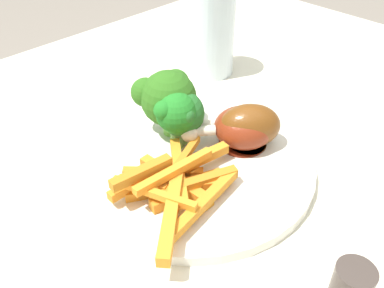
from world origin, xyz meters
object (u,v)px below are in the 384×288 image
object	(u,v)px
dinner_plate	(192,163)
carrot_fries_pile	(177,184)
broccoli_floret_back	(175,113)
broccoli_floret_front	(167,96)
water_glass	(211,34)
broccoli_floret_middle	(179,112)
dining_table	(201,215)
chicken_drumstick_far	(246,127)
chicken_drumstick_near	(240,128)

from	to	relation	value
dinner_plate	carrot_fries_pile	xyz separation A→B (m)	(-0.05, -0.03, 0.02)
broccoli_floret_back	broccoli_floret_front	bearing A→B (deg)	65.12
water_glass	broccoli_floret_middle	bearing A→B (deg)	-147.43
carrot_fries_pile	dining_table	bearing A→B (deg)	27.55
chicken_drumstick_far	broccoli_floret_front	bearing A→B (deg)	118.72
dinner_plate	carrot_fries_pile	bearing A→B (deg)	-149.86
dining_table	broccoli_floret_middle	bearing A→B (deg)	127.10
dinner_plate	water_glass	size ratio (longest dim) A/B	2.20
dining_table	water_glass	distance (m)	0.26
dinner_plate	broccoli_floret_middle	xyz separation A→B (m)	(0.01, 0.03, 0.04)
dining_table	water_glass	size ratio (longest dim) A/B	8.54
broccoli_floret_front	broccoli_floret_back	bearing A→B (deg)	-114.88
dinner_plate	dining_table	bearing A→B (deg)	23.01
dining_table	water_glass	xyz separation A→B (m)	(0.15, 0.13, 0.17)
broccoli_floret_middle	chicken_drumstick_far	size ratio (longest dim) A/B	0.60
chicken_drumstick_far	dining_table	bearing A→B (deg)	129.33
dinner_plate	water_glass	distance (m)	0.23
broccoli_floret_middle	chicken_drumstick_far	world-z (taller)	broccoli_floret_middle
broccoli_floret_back	water_glass	bearing A→B (deg)	32.42
carrot_fries_pile	chicken_drumstick_far	bearing A→B (deg)	2.25
chicken_drumstick_far	broccoli_floret_back	bearing A→B (deg)	137.09
broccoli_floret_back	chicken_drumstick_far	size ratio (longest dim) A/B	0.64
broccoli_floret_front	chicken_drumstick_near	distance (m)	0.09
broccoli_floret_back	carrot_fries_pile	bearing A→B (deg)	-132.52
broccoli_floret_back	chicken_drumstick_near	world-z (taller)	broccoli_floret_back
chicken_drumstick_near	dining_table	bearing A→B (deg)	131.97
dinner_plate	chicken_drumstick_near	size ratio (longest dim) A/B	2.36
dining_table	carrot_fries_pile	distance (m)	0.16
broccoli_floret_front	water_glass	world-z (taller)	water_glass
broccoli_floret_back	water_glass	world-z (taller)	water_glass
broccoli_floret_front	chicken_drumstick_far	distance (m)	0.09
broccoli_floret_front	broccoli_floret_back	size ratio (longest dim) A/B	1.17
broccoli_floret_front	chicken_drumstick_far	size ratio (longest dim) A/B	0.75
chicken_drumstick_far	water_glass	xyz separation A→B (m)	(0.12, 0.16, 0.02)
broccoli_floret_middle	broccoli_floret_back	world-z (taller)	broccoli_floret_back
dining_table	dinner_plate	world-z (taller)	dinner_plate
water_glass	dining_table	bearing A→B (deg)	-139.51
dinner_plate	broccoli_floret_front	world-z (taller)	broccoli_floret_front
chicken_drumstick_far	carrot_fries_pile	bearing A→B (deg)	-177.75
broccoli_floret_front	water_glass	xyz separation A→B (m)	(0.16, 0.08, 0.00)
carrot_fries_pile	water_glass	xyz separation A→B (m)	(0.23, 0.17, 0.04)
broccoli_floret_middle	carrot_fries_pile	world-z (taller)	broccoli_floret_middle
dinner_plate	chicken_drumstick_near	bearing A→B (deg)	-17.40
dinner_plate	broccoli_floret_middle	world-z (taller)	broccoli_floret_middle
carrot_fries_pile	water_glass	distance (m)	0.29
broccoli_floret_middle	water_glass	xyz separation A→B (m)	(0.17, 0.11, 0.01)
broccoli_floret_middle	broccoli_floret_back	bearing A→B (deg)	-150.09
chicken_drumstick_near	water_glass	world-z (taller)	water_glass
broccoli_floret_back	water_glass	xyz separation A→B (m)	(0.18, 0.11, 0.00)
carrot_fries_pile	chicken_drumstick_far	distance (m)	0.11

